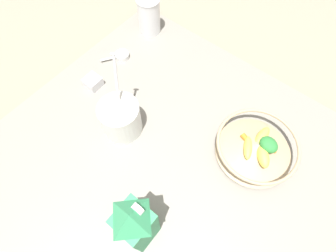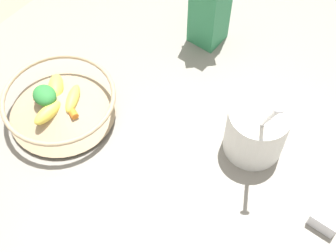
{
  "view_description": "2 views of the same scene",
  "coord_description": "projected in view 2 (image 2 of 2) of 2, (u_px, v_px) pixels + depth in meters",
  "views": [
    {
      "loc": [
        -0.18,
        0.18,
        0.79
      ],
      "look_at": [
        0.05,
        -0.09,
        0.11
      ],
      "focal_mm": 28.0,
      "sensor_mm": 36.0,
      "label": 1
    },
    {
      "loc": [
        0.35,
        -0.54,
        0.87
      ],
      "look_at": [
        0.05,
        -0.15,
        0.14
      ],
      "focal_mm": 50.0,
      "sensor_mm": 36.0,
      "label": 2
    }
  ],
  "objects": [
    {
      "name": "countertop",
      "position": [
        190.0,
        101.0,
        1.07
      ],
      "size": [
        1.03,
        1.03,
        0.04
      ],
      "color": "gray",
      "rests_on": "ground_plane"
    },
    {
      "name": "spice_jar",
      "position": [
        327.0,
        217.0,
        0.87
      ],
      "size": [
        0.05,
        0.05,
        0.03
      ],
      "color": "silver",
      "rests_on": "countertop"
    },
    {
      "name": "yogurt_tub",
      "position": [
        257.0,
        129.0,
        0.92
      ],
      "size": [
        0.12,
        0.14,
        0.25
      ],
      "color": "white",
      "rests_on": "countertop"
    },
    {
      "name": "fruit_bowl",
      "position": [
        60.0,
        104.0,
        0.99
      ],
      "size": [
        0.24,
        0.24,
        0.08
      ],
      "color": "tan",
      "rests_on": "countertop"
    },
    {
      "name": "ground_plane",
      "position": [
        189.0,
        106.0,
        1.09
      ],
      "size": [
        6.0,
        6.0,
        0.0
      ],
      "primitive_type": "plane",
      "color": "gray"
    }
  ]
}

